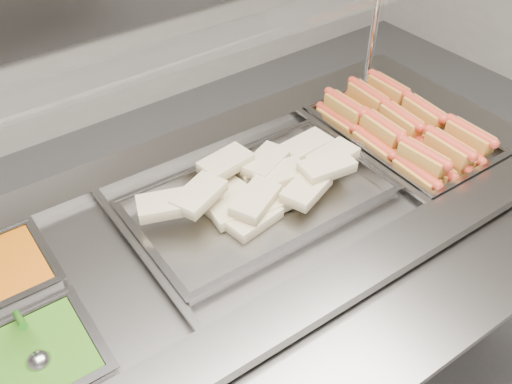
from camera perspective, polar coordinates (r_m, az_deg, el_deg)
steam_counter at (r=2.03m, az=-1.27°, el=-11.57°), size 2.05×0.94×0.97m
tray_rail at (r=1.44m, az=11.32°, el=-14.95°), size 1.95×0.45×0.06m
sneeze_guard at (r=1.62m, az=-6.56°, el=13.75°), size 1.78×0.36×0.47m
pan_hotdogs at (r=2.07m, az=14.25°, el=4.99°), size 0.38×0.60×0.11m
pan_wraps at (r=1.72m, az=0.29°, el=-1.20°), size 0.74×0.45×0.08m
pan_peas at (r=1.46m, az=-21.92°, el=-16.49°), size 0.33×0.27×0.11m
hotdogs_in_buns at (r=2.02m, az=14.12°, el=6.13°), size 0.32×0.56×0.13m
tortilla_wraps at (r=1.73m, az=1.17°, el=1.03°), size 0.73×0.35×0.11m
serving_spoon at (r=1.41m, az=-21.15°, el=-14.93°), size 0.06×0.19×0.15m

